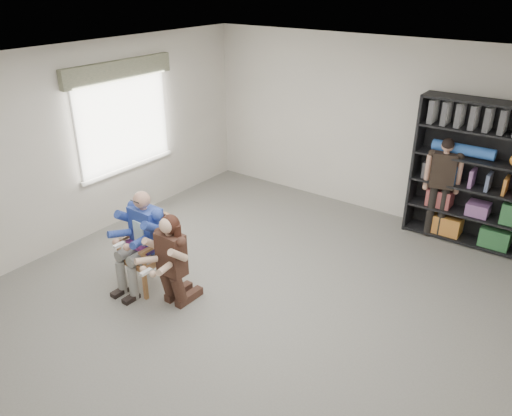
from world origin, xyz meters
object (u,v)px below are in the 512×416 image
Objects in this scene: seated_man at (143,240)px; standing_man at (440,189)px; kneeling_woman at (170,263)px; armchair at (144,251)px; bookshelf at (477,176)px.

seated_man is 4.29m from standing_man.
standing_man reaches higher than kneeling_woman.
seated_man is (0.00, 0.00, 0.15)m from armchair.
standing_man is (1.97, 3.57, 0.18)m from kneeling_woman.
kneeling_woman is at bearing -10.25° from seated_man.
seated_man is 1.09× the size of kneeling_woman.
armchair is 4.30m from standing_man.
bookshelf reaches higher than seated_man.
armchair is 0.84× the size of kneeling_woman.
kneeling_woman reaches higher than armchair.
bookshelf is 0.53m from standing_man.
bookshelf is at bearing 58.23° from kneeling_woman.
armchair is at bearing 169.75° from kneeling_woman.
standing_man is at bearing 62.54° from kneeling_woman.
standing_man is (-0.44, -0.11, -0.27)m from bookshelf.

